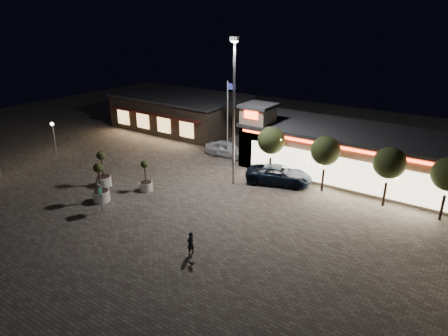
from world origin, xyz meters
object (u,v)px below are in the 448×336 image
Objects in this scene: white_sedan at (227,149)px; planter_mid at (101,190)px; pickup_truck at (279,175)px; pedestrian at (190,243)px; valet_sign at (101,193)px; planter_left at (103,175)px.

planter_mid reaches higher than white_sedan.
white_sedan is 1.46× the size of planter_mid.
pedestrian is (0.66, -13.13, -0.03)m from pickup_truck.
pedestrian is at bearing 165.11° from pickup_truck.
valet_sign reaches higher than pedestrian.
white_sedan reaches higher than pedestrian.
valet_sign is (-9.06, 0.64, 0.77)m from pedestrian.
valet_sign is (-8.40, -12.49, 0.74)m from pickup_truck.
white_sedan is 2.14× the size of valet_sign.
planter_mid is (-9.99, -11.26, 0.20)m from pickup_truck.
pedestrian is at bearing -153.58° from white_sedan.
white_sedan is at bearing 70.51° from planter_left.
planter_mid is at bearing -43.25° from planter_left.
pickup_truck is at bearing 36.78° from planter_left.
pickup_truck is 15.28m from planter_left.
planter_mid is at bearing 142.32° from valet_sign.
planter_left is 0.99× the size of planter_mid.
valet_sign is (-0.58, -15.85, 0.74)m from white_sedan.
planter_mid reaches higher than valet_sign.
white_sedan is 14.79m from planter_mid.
planter_mid is at bearing 170.77° from white_sedan.
pickup_truck is 1.78× the size of planter_mid.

